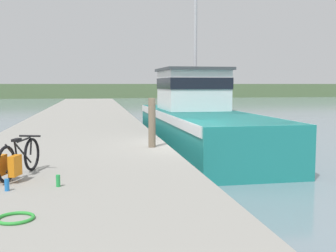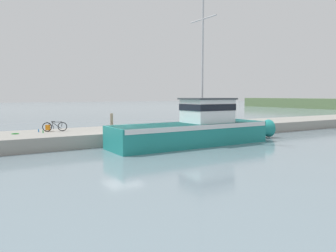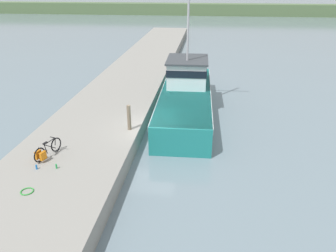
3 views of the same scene
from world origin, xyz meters
The scene contains 9 objects.
ground_plane centered at (0.00, 0.00, 0.00)m, with size 320.00×320.00×0.00m, color gray.
dock_pier centered at (-3.46, 0.00, 0.46)m, with size 5.54×80.00×0.92m, color gray.
far_shoreline centered at (30.00, 71.67, 1.36)m, with size 180.00×5.00×2.72m, color #567047.
fishing_boat_main centered at (1.46, 5.35, 1.22)m, with size 3.52×14.26×10.87m.
bicycle_touring centered at (-4.26, -3.71, 1.27)m, with size 0.72×1.70×0.75m.
mooring_post centered at (-1.21, -0.26, 1.61)m, with size 0.20×0.20×1.38m, color #756651.
hose_coil centered at (-3.83, -6.27, 0.95)m, with size 0.50×0.50×0.04m, color green.
water_bottle_by_bike centered at (-4.25, -4.68, 1.03)m, with size 0.08×0.08×0.20m, color blue.
water_bottle_on_curb centered at (-3.43, -4.52, 1.03)m, with size 0.07×0.07×0.21m, color green.
Camera 1 is at (-2.78, -11.89, 2.69)m, focal length 45.00 mm.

